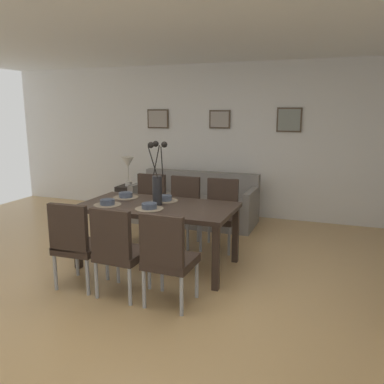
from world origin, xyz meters
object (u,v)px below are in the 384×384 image
object	(u,v)px
bowl_near_right	(126,194)
dining_table	(158,211)
dining_chair_near_right	(149,204)
dining_chair_near_left	(76,241)
bowl_far_left	(149,205)
bowl_near_left	(107,202)
dining_chair_mid_right	(220,210)
side_table	(129,200)
framed_picture_center	(220,119)
dining_chair_far_left	(118,248)
framed_picture_left	(158,119)
sofa	(195,205)
framed_picture_right	(289,120)
table_lamp	(128,165)
dining_chair_far_right	(182,207)
dining_chair_mid_left	(167,255)
centerpiece_vase	(157,181)

from	to	relation	value
bowl_near_right	dining_table	bearing A→B (deg)	-21.42
dining_chair_near_right	dining_table	bearing A→B (deg)	-57.73
dining_chair_near_left	bowl_far_left	xyz separation A→B (m)	(0.52, 0.65, 0.27)
dining_table	dining_chair_near_right	xyz separation A→B (m)	(-0.55, 0.87, -0.15)
bowl_near_left	dining_chair_mid_right	bearing A→B (deg)	45.32
bowl_near_left	side_table	world-z (taller)	bowl_near_left
framed_picture_center	bowl_near_left	bearing A→B (deg)	-101.11
bowl_near_right	side_table	world-z (taller)	bowl_near_right
dining_chair_far_left	framed_picture_left	world-z (taller)	framed_picture_left
side_table	framed_picture_left	distance (m)	1.57
sofa	dining_chair_near_right	bearing A→B (deg)	-108.08
bowl_near_left	framed_picture_center	bearing A→B (deg)	78.89
dining_chair_near_left	bowl_near_right	world-z (taller)	dining_chair_near_left
dining_chair_mid_right	framed_picture_right	bearing A→B (deg)	68.91
bowl_near_left	table_lamp	xyz separation A→B (m)	(-0.92, 2.13, 0.11)
dining_table	dining_chair_near_left	world-z (taller)	dining_chair_near_left
dining_chair_far_right	bowl_far_left	size ratio (longest dim) A/B	5.41
dining_chair_near_right	dining_chair_far_left	bearing A→B (deg)	-72.92
dining_chair_mid_left	bowl_near_left	world-z (taller)	dining_chair_mid_left
bowl_near_right	sofa	world-z (taller)	bowl_near_right
side_table	table_lamp	distance (m)	0.63
dining_chair_far_left	framed_picture_right	bearing A→B (deg)	71.04
dining_table	dining_chair_mid_right	distance (m)	1.01
dining_chair_far_left	framed_picture_center	size ratio (longest dim) A/B	2.49
dining_chair_far_left	dining_chair_mid_left	world-z (taller)	same
dining_chair_far_left	dining_chair_near_left	bearing A→B (deg)	177.13
bowl_near_left	framed_picture_right	world-z (taller)	framed_picture_right
centerpiece_vase	sofa	xyz separation A→B (m)	(-0.22, 1.90, -0.74)
dining_table	dining_chair_mid_right	world-z (taller)	dining_chair_mid_right
dining_chair_far_right	sofa	size ratio (longest dim) A/B	0.46
dining_table	side_table	distance (m)	2.45
dining_chair_near_left	side_table	size ratio (longest dim) A/B	1.77
dining_chair_near_left	sofa	world-z (taller)	dining_chair_near_left
framed_picture_left	framed_picture_right	world-z (taller)	framed_picture_right
dining_chair_near_left	dining_chair_far_left	distance (m)	0.51
dining_chair_mid_left	framed_picture_center	xyz separation A→B (m)	(-0.52, 3.44, 1.16)
bowl_near_right	dining_chair_far_right	bearing A→B (deg)	51.15
dining_chair_far_left	dining_chair_mid_right	distance (m)	1.82
dining_chair_mid_right	sofa	bearing A→B (deg)	125.10
dining_chair_near_right	bowl_near_left	world-z (taller)	dining_chair_near_right
framed_picture_center	framed_picture_right	bearing A→B (deg)	-0.00
table_lamp	framed_picture_center	world-z (taller)	framed_picture_center
bowl_near_left	framed_picture_left	xyz separation A→B (m)	(-0.63, 2.75, 0.89)
side_table	framed_picture_left	bearing A→B (deg)	64.24
dining_chair_mid_left	dining_chair_mid_right	world-z (taller)	same
bowl_near_left	table_lamp	bearing A→B (deg)	113.45
dining_table	dining_chair_near_left	size ratio (longest dim) A/B	1.96
dining_table	dining_chair_far_left	size ratio (longest dim) A/B	1.96
centerpiece_vase	bowl_near_left	xyz separation A→B (m)	(-0.54, -0.21, -0.24)
framed_picture_left	framed_picture_right	size ratio (longest dim) A/B	1.04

